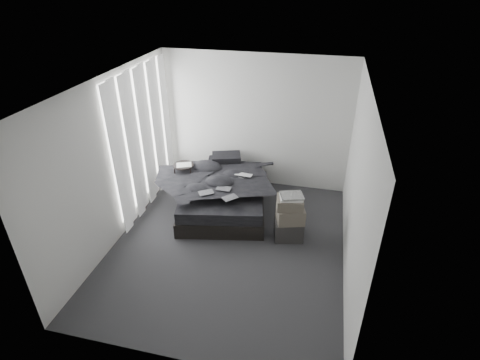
% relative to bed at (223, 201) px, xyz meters
% --- Properties ---
extents(floor, '(3.60, 4.20, 0.01)m').
position_rel_bed_xyz_m(floor, '(0.37, -1.02, -0.13)').
color(floor, '#2C2C2E').
rests_on(floor, ground).
extents(ceiling, '(3.60, 4.20, 0.01)m').
position_rel_bed_xyz_m(ceiling, '(0.37, -1.02, 2.47)').
color(ceiling, white).
rests_on(ceiling, ground).
extents(wall_back, '(3.60, 0.01, 2.60)m').
position_rel_bed_xyz_m(wall_back, '(0.37, 1.08, 1.17)').
color(wall_back, silver).
rests_on(wall_back, ground).
extents(wall_front, '(3.60, 0.01, 2.60)m').
position_rel_bed_xyz_m(wall_front, '(0.37, -3.12, 1.17)').
color(wall_front, silver).
rests_on(wall_front, ground).
extents(wall_left, '(0.01, 4.20, 2.60)m').
position_rel_bed_xyz_m(wall_left, '(-1.43, -1.02, 1.17)').
color(wall_left, silver).
rests_on(wall_left, ground).
extents(wall_right, '(0.01, 4.20, 2.60)m').
position_rel_bed_xyz_m(wall_right, '(2.17, -1.02, 1.17)').
color(wall_right, silver).
rests_on(wall_right, ground).
extents(window_left, '(0.02, 2.00, 2.30)m').
position_rel_bed_xyz_m(window_left, '(-1.41, -0.12, 1.22)').
color(window_left, white).
rests_on(window_left, wall_left).
extents(curtain_left, '(0.06, 2.12, 2.48)m').
position_rel_bed_xyz_m(curtain_left, '(-1.36, -0.12, 1.15)').
color(curtain_left, white).
rests_on(curtain_left, wall_left).
extents(bed, '(1.82, 2.19, 0.26)m').
position_rel_bed_xyz_m(bed, '(0.00, 0.00, 0.00)').
color(bed, black).
rests_on(bed, floor).
extents(mattress, '(1.75, 2.12, 0.21)m').
position_rel_bed_xyz_m(mattress, '(0.00, 0.00, 0.24)').
color(mattress, black).
rests_on(mattress, bed).
extents(duvet, '(1.73, 1.90, 0.23)m').
position_rel_bed_xyz_m(duvet, '(0.01, -0.05, 0.45)').
color(duvet, black).
rests_on(duvet, mattress).
extents(pillow_lower, '(0.65, 0.50, 0.13)m').
position_rel_bed_xyz_m(pillow_lower, '(-0.19, 0.73, 0.41)').
color(pillow_lower, black).
rests_on(pillow_lower, mattress).
extents(pillow_upper, '(0.63, 0.52, 0.12)m').
position_rel_bed_xyz_m(pillow_upper, '(-0.12, 0.72, 0.53)').
color(pillow_upper, black).
rests_on(pillow_upper, pillow_lower).
extents(laptop, '(0.33, 0.24, 0.02)m').
position_rel_bed_xyz_m(laptop, '(0.34, 0.12, 0.58)').
color(laptop, silver).
rests_on(laptop, duvet).
extents(comic_a, '(0.29, 0.27, 0.01)m').
position_rel_bed_xyz_m(comic_a, '(-0.13, -0.55, 0.57)').
color(comic_a, black).
rests_on(comic_a, duvet).
extents(comic_b, '(0.25, 0.16, 0.01)m').
position_rel_bed_xyz_m(comic_b, '(0.12, -0.36, 0.57)').
color(comic_b, black).
rests_on(comic_b, duvet).
extents(comic_c, '(0.29, 0.29, 0.01)m').
position_rel_bed_xyz_m(comic_c, '(0.29, -0.61, 0.58)').
color(comic_c, black).
rests_on(comic_c, duvet).
extents(side_stand, '(0.46, 0.46, 0.71)m').
position_rel_bed_xyz_m(side_stand, '(-0.79, 0.16, 0.22)').
color(side_stand, black).
rests_on(side_stand, floor).
extents(papers, '(0.33, 0.29, 0.01)m').
position_rel_bed_xyz_m(papers, '(-0.78, 0.15, 0.58)').
color(papers, white).
rests_on(papers, side_stand).
extents(floor_books, '(0.21, 0.25, 0.15)m').
position_rel_bed_xyz_m(floor_books, '(-0.55, -0.05, -0.06)').
color(floor_books, black).
rests_on(floor_books, floor).
extents(box_lower, '(0.52, 0.45, 0.34)m').
position_rel_bed_xyz_m(box_lower, '(1.28, -0.62, 0.04)').
color(box_lower, '#242424').
rests_on(box_lower, floor).
extents(box_mid, '(0.50, 0.44, 0.26)m').
position_rel_bed_xyz_m(box_mid, '(1.29, -0.63, 0.33)').
color(box_mid, '#534C42').
rests_on(box_mid, box_lower).
extents(box_upper, '(0.45, 0.39, 0.18)m').
position_rel_bed_xyz_m(box_upper, '(1.27, -0.62, 0.55)').
color(box_upper, '#534C42').
rests_on(box_upper, box_mid).
extents(art_book_white, '(0.40, 0.34, 0.03)m').
position_rel_bed_xyz_m(art_book_white, '(1.28, -0.62, 0.66)').
color(art_book_white, silver).
rests_on(art_book_white, box_upper).
extents(art_book_snake, '(0.40, 0.36, 0.03)m').
position_rel_bed_xyz_m(art_book_snake, '(1.29, -0.63, 0.69)').
color(art_book_snake, silver).
rests_on(art_book_snake, art_book_white).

